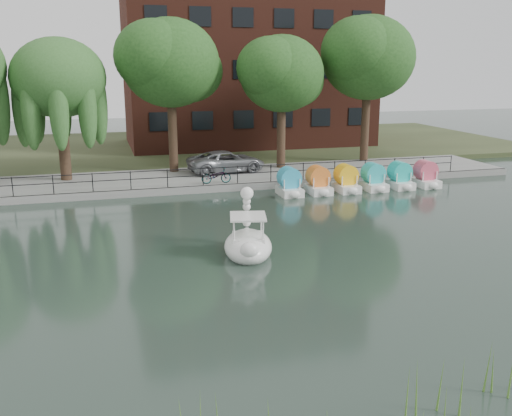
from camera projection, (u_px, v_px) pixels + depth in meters
name	position (u px, v px, depth m)	size (l,w,h in m)	color
ground_plane	(273.00, 272.00, 19.93)	(120.00, 120.00, 0.00)	#303F37
promenade	(195.00, 179.00, 34.81)	(40.00, 6.00, 0.40)	gray
kerb	(204.00, 189.00, 32.05)	(40.00, 0.25, 0.40)	gray
land_strip	(167.00, 148.00, 47.87)	(60.00, 22.00, 0.36)	#47512D
railing	(203.00, 172.00, 32.01)	(32.00, 0.05, 1.00)	black
apartment_building	(247.00, 35.00, 47.40)	(20.00, 10.07, 18.00)	#4C1E16
willow_mid	(58.00, 78.00, 32.27)	(5.32, 5.32, 8.15)	#473323
broadleaf_center	(170.00, 63.00, 34.71)	(6.00, 6.00, 9.25)	#473323
broadleaf_right	(282.00, 74.00, 36.25)	(5.40, 5.40, 8.32)	#473323
broadleaf_far	(368.00, 58.00, 38.63)	(6.30, 6.30, 9.71)	#473323
minivan	(226.00, 160.00, 35.80)	(5.58, 2.57, 1.55)	gray
bicycle	(216.00, 175.00, 32.55)	(1.72, 0.60, 1.00)	gray
swan_boat	(248.00, 241.00, 21.68)	(2.40, 3.21, 2.44)	white
pedal_boat_row	(360.00, 180.00, 32.51)	(9.65, 1.70, 1.40)	white
reed_bank	(509.00, 397.00, 11.45)	(24.00, 2.40, 1.20)	#669938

